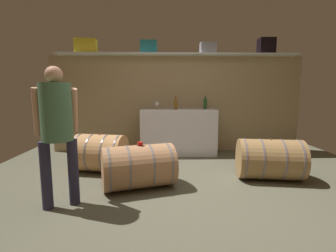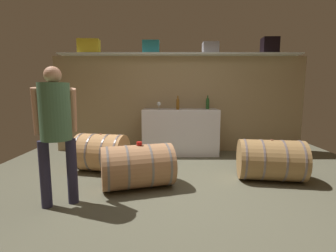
{
  "view_description": "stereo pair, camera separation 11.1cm",
  "coord_description": "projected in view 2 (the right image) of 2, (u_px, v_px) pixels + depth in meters",
  "views": [
    {
      "loc": [
        -0.35,
        -3.04,
        1.31
      ],
      "look_at": [
        -0.24,
        0.71,
        0.78
      ],
      "focal_mm": 26.69,
      "sensor_mm": 36.0,
      "label": 1
    },
    {
      "loc": [
        -0.24,
        -3.05,
        1.31
      ],
      "look_at": [
        -0.24,
        0.71,
        0.78
      ],
      "focal_mm": 26.69,
      "sensor_mm": 36.0,
      "label": 2
    }
  ],
  "objects": [
    {
      "name": "wine_bottle_green",
      "position": [
        207.0,
        103.0,
        5.14
      ],
      "size": [
        0.07,
        0.07,
        0.28
      ],
      "color": "#275626",
      "rests_on": "work_cabinet"
    },
    {
      "name": "tasting_cup",
      "position": [
        139.0,
        143.0,
        3.34
      ],
      "size": [
        0.07,
        0.07,
        0.04
      ],
      "primitive_type": "cylinder",
      "color": "red",
      "rests_on": "wine_barrel_near"
    },
    {
      "name": "ground_plane",
      "position": [
        184.0,
        179.0,
        3.79
      ],
      "size": [
        6.53,
        7.94,
        0.02
      ],
      "primitive_type": "cube",
      "color": "#5B5946"
    },
    {
      "name": "wine_barrel_far",
      "position": [
        271.0,
        160.0,
        3.67
      ],
      "size": [
        0.99,
        0.72,
        0.61
      ],
      "rotation": [
        0.0,
        0.0,
        -0.15
      ],
      "color": "#9E7848",
      "rests_on": "ground"
    },
    {
      "name": "back_wall_panel",
      "position": [
        179.0,
        104.0,
        5.41
      ],
      "size": [
        5.33,
        0.1,
        2.03
      ],
      "primitive_type": "cube",
      "color": "tan",
      "rests_on": "ground"
    },
    {
      "name": "wine_bottle_amber",
      "position": [
        178.0,
        103.0,
        5.0
      ],
      "size": [
        0.07,
        0.07,
        0.28
      ],
      "color": "brown",
      "rests_on": "work_cabinet"
    },
    {
      "name": "toolcase_teal",
      "position": [
        151.0,
        47.0,
        5.09
      ],
      "size": [
        0.34,
        0.23,
        0.26
      ],
      "primitive_type": "cube",
      "rotation": [
        0.0,
        0.0,
        0.0
      ],
      "color": "teal",
      "rests_on": "high_shelf_board"
    },
    {
      "name": "toolcase_yellow",
      "position": [
        89.0,
        47.0,
        5.09
      ],
      "size": [
        0.44,
        0.26,
        0.28
      ],
      "primitive_type": "cube",
      "rotation": [
        0.0,
        0.0,
        0.07
      ],
      "color": "yellow",
      "rests_on": "high_shelf_board"
    },
    {
      "name": "toolcase_black",
      "position": [
        270.0,
        46.0,
        5.09
      ],
      "size": [
        0.33,
        0.28,
        0.32
      ],
      "primitive_type": "cube",
      "rotation": [
        0.0,
        0.0,
        -0.05
      ],
      "color": "black",
      "rests_on": "high_shelf_board"
    },
    {
      "name": "winemaker_pouring",
      "position": [
        56.0,
        122.0,
        2.77
      ],
      "size": [
        0.51,
        0.46,
        1.57
      ],
      "rotation": [
        0.0,
        0.0,
        0.41
      ],
      "color": "#2A273F",
      "rests_on": "ground"
    },
    {
      "name": "wine_barrel_flank",
      "position": [
        101.0,
        152.0,
        4.09
      ],
      "size": [
        0.9,
        0.76,
        0.62
      ],
      "rotation": [
        0.0,
        0.0,
        -0.21
      ],
      "color": "tan",
      "rests_on": "ground"
    },
    {
      "name": "high_shelf_board",
      "position": [
        180.0,
        54.0,
        5.11
      ],
      "size": [
        4.9,
        0.4,
        0.03
      ],
      "primitive_type": "cube",
      "color": "silver",
      "rests_on": "back_wall_panel"
    },
    {
      "name": "work_cabinet",
      "position": [
        180.0,
        132.0,
        5.16
      ],
      "size": [
        1.54,
        0.53,
        0.94
      ],
      "primitive_type": "cube",
      "color": "silver",
      "rests_on": "ground"
    },
    {
      "name": "toolcase_grey",
      "position": [
        210.0,
        48.0,
        5.1
      ],
      "size": [
        0.32,
        0.26,
        0.22
      ],
      "primitive_type": "cube",
      "rotation": [
        0.0,
        0.0,
        0.01
      ],
      "color": "#919099",
      "rests_on": "high_shelf_board"
    },
    {
      "name": "wine_glass",
      "position": [
        159.0,
        104.0,
        5.02
      ],
      "size": [
        0.08,
        0.08,
        0.16
      ],
      "color": "white",
      "rests_on": "work_cabinet"
    },
    {
      "name": "wine_barrel_near",
      "position": [
        137.0,
        166.0,
        3.38
      ],
      "size": [
        1.08,
        0.83,
        0.6
      ],
      "rotation": [
        0.0,
        0.0,
        0.29
      ],
      "color": "tan",
      "rests_on": "ground"
    }
  ]
}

